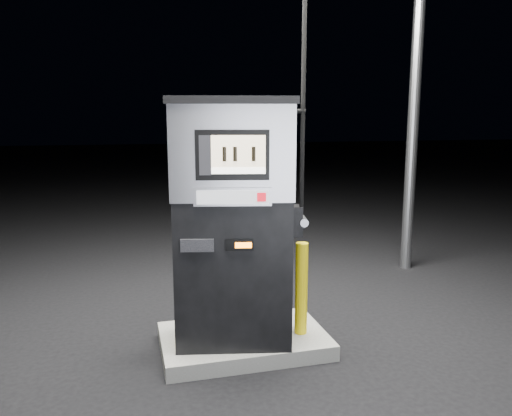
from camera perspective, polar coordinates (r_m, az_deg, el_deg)
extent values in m
plane|color=black|center=(5.11, -1.41, -15.70)|extent=(80.00, 80.00, 0.00)
cube|color=#5F5F5B|center=(5.08, -1.41, -14.94)|extent=(1.60, 1.00, 0.15)
cylinder|color=gray|center=(7.64, 17.55, 9.89)|extent=(0.16, 0.16, 4.50)
cube|color=black|center=(4.69, -2.61, -7.12)|extent=(1.15, 0.81, 1.38)
cube|color=silver|center=(4.48, -2.73, 6.42)|extent=(1.17, 0.84, 0.83)
cube|color=black|center=(4.48, -2.77, 12.12)|extent=(1.23, 0.89, 0.07)
cube|color=black|center=(4.17, -2.72, 6.05)|extent=(0.61, 0.16, 0.42)
cube|color=beige|center=(4.15, -2.03, 6.50)|extent=(0.44, 0.10, 0.26)
cube|color=white|center=(4.16, -2.02, 4.30)|extent=(0.44, 0.10, 0.06)
cube|color=silver|center=(4.21, -2.68, 1.27)|extent=(0.65, 0.17, 0.15)
cube|color=#A3A6AB|center=(4.19, -2.68, 1.23)|extent=(0.59, 0.13, 0.12)
cube|color=red|center=(4.19, 0.63, 1.25)|extent=(0.08, 0.02, 0.08)
cube|color=black|center=(4.30, -1.89, -4.24)|extent=(0.24, 0.07, 0.10)
cube|color=orange|center=(4.28, -1.45, -4.28)|extent=(0.14, 0.03, 0.05)
cube|color=black|center=(4.30, -6.74, -4.28)|extent=(0.29, 0.09, 0.11)
cube|color=black|center=(4.61, 4.54, -1.44)|extent=(0.15, 0.22, 0.27)
cylinder|color=gray|center=(4.62, 5.36, -1.43)|extent=(0.13, 0.25, 0.08)
cylinder|color=black|center=(4.55, 5.58, 21.68)|extent=(0.05, 0.05, 3.41)
cylinder|color=yellow|center=(4.70, -8.56, -9.65)|extent=(0.17, 0.17, 0.99)
cylinder|color=yellow|center=(4.92, 5.20, -9.15)|extent=(0.14, 0.14, 0.91)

